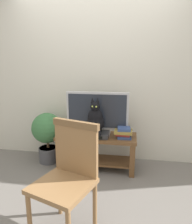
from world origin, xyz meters
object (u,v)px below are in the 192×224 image
at_px(tv_stand, 97,146).
at_px(tv, 97,112).
at_px(cat, 96,119).
at_px(wooden_chair, 69,171).
at_px(media_box, 96,134).
at_px(potted_plant, 47,133).
at_px(book_stack, 124,133).

relative_size(tv_stand, tv, 1.28).
xyz_separation_m(cat, wooden_chair, (-0.05, -1.10, -0.17)).
bearing_deg(media_box, cat, -85.54).
xyz_separation_m(cat, potted_plant, (-0.76, 0.15, -0.28)).
xyz_separation_m(wooden_chair, potted_plant, (-0.71, 1.25, -0.11)).
xyz_separation_m(media_box, cat, (0.00, -0.01, 0.21)).
relative_size(wooden_chair, book_stack, 4.16).
xyz_separation_m(tv, potted_plant, (-0.76, 0.02, -0.35)).
height_order(tv, potted_plant, tv).
height_order(media_box, cat, cat).
bearing_deg(cat, media_box, 94.46).
distance_m(book_stack, potted_plant, 1.15).
height_order(tv, cat, tv).
relative_size(wooden_chair, potted_plant, 1.30).
bearing_deg(tv, tv_stand, -90.03).
bearing_deg(tv_stand, media_box, -94.63).
distance_m(wooden_chair, potted_plant, 1.44).
xyz_separation_m(tv, media_box, (-0.00, -0.11, -0.28)).
bearing_deg(potted_plant, tv_stand, -5.73).
bearing_deg(tv, media_box, -92.42).
xyz_separation_m(cat, book_stack, (0.38, 0.01, -0.17)).
distance_m(wooden_chair, book_stack, 1.20).
xyz_separation_m(media_box, potted_plant, (-0.76, 0.13, -0.06)).
relative_size(media_box, book_stack, 1.52).
height_order(media_box, book_stack, book_stack).
relative_size(tv_stand, book_stack, 4.61).
height_order(cat, book_stack, cat).
bearing_deg(book_stack, tv, 164.02).
height_order(media_box, wooden_chair, wooden_chair).
height_order(tv, book_stack, tv).
bearing_deg(tv_stand, potted_plant, 174.27).
height_order(tv_stand, media_box, media_box).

